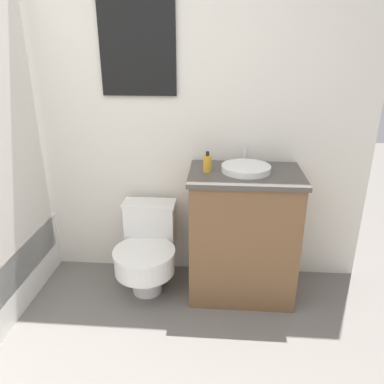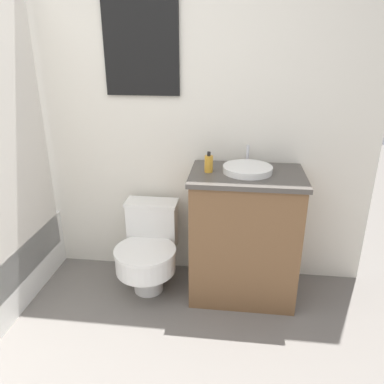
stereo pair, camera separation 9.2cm
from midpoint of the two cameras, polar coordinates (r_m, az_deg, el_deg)
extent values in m
cube|color=silver|center=(2.66, -11.64, 12.88)|extent=(3.41, 0.05, 2.50)
cube|color=black|center=(2.56, -9.41, 21.09)|extent=(0.49, 0.02, 0.61)
cube|color=silver|center=(2.56, -9.44, 21.09)|extent=(0.46, 0.01, 0.58)
cylinder|color=white|center=(2.72, -7.85, -12.97)|extent=(0.21, 0.21, 0.20)
cylinder|color=white|center=(2.59, -8.27, -10.52)|extent=(0.41, 0.41, 0.14)
cylinder|color=white|center=(2.55, -8.37, -9.00)|extent=(0.42, 0.42, 0.02)
cube|color=white|center=(2.73, -7.35, -5.24)|extent=(0.35, 0.16, 0.34)
cube|color=white|center=(2.65, -7.54, -1.72)|extent=(0.37, 0.17, 0.02)
cube|color=brown|center=(2.56, 6.65, -6.77)|extent=(0.69, 0.46, 0.85)
cube|color=#4C4742|center=(2.38, 7.11, 2.63)|extent=(0.72, 0.49, 0.03)
cylinder|color=white|center=(2.39, 7.13, 3.58)|extent=(0.31, 0.31, 0.04)
cylinder|color=silver|center=(2.55, 7.02, 5.80)|extent=(0.02, 0.02, 0.13)
cylinder|color=gold|center=(2.36, 1.24, 4.34)|extent=(0.05, 0.05, 0.11)
cylinder|color=black|center=(2.34, 1.25, 5.86)|extent=(0.02, 0.02, 0.02)
camera|label=1|loc=(0.05, -91.19, -0.47)|focal=35.00mm
camera|label=2|loc=(0.05, 88.81, 0.47)|focal=35.00mm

